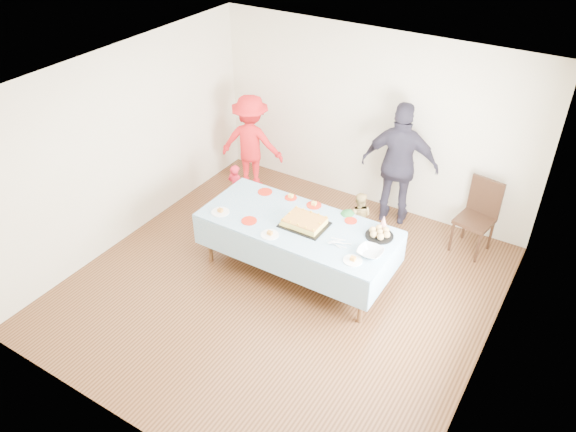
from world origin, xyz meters
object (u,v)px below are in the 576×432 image
at_px(dining_chair, 479,212).
at_px(birthday_cake, 304,222).
at_px(party_table, 298,226).
at_px(adult_left, 251,143).

bearing_deg(dining_chair, birthday_cake, -124.57).
height_order(party_table, adult_left, adult_left).
bearing_deg(party_table, adult_left, 139.42).
bearing_deg(adult_left, dining_chair, 168.27).
distance_m(party_table, birthday_cake, 0.14).
height_order(party_table, birthday_cake, birthday_cake).
xyz_separation_m(birthday_cake, adult_left, (-1.85, 1.50, -0.04)).
relative_size(party_table, dining_chair, 2.38).
distance_m(birthday_cake, adult_left, 2.38).
relative_size(party_table, birthday_cake, 4.43).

